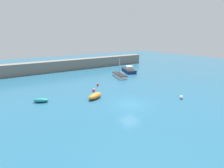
{
  "coord_description": "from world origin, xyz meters",
  "views": [
    {
      "loc": [
        -14.03,
        -16.89,
        9.01
      ],
      "look_at": [
        1.72,
        6.9,
        0.95
      ],
      "focal_mm": 28.0,
      "sensor_mm": 36.0,
      "label": 1
    }
  ],
  "objects_px": {
    "fishing_dinghy_green": "(41,100)",
    "sailboat_short_mast": "(120,75)",
    "mooring_buoy_white": "(181,97)",
    "cabin_cruiser_white": "(129,70)",
    "mooring_buoy_pink": "(94,90)",
    "rowboat_white_midwater": "(95,96)",
    "mooring_buoy_red": "(98,85)"
  },
  "relations": [
    {
      "from": "cabin_cruiser_white",
      "to": "rowboat_white_midwater",
      "type": "height_order",
      "value": "cabin_cruiser_white"
    },
    {
      "from": "cabin_cruiser_white",
      "to": "sailboat_short_mast",
      "type": "relative_size",
      "value": 1.1
    },
    {
      "from": "rowboat_white_midwater",
      "to": "sailboat_short_mast",
      "type": "relative_size",
      "value": 0.53
    },
    {
      "from": "fishing_dinghy_green",
      "to": "mooring_buoy_white",
      "type": "bearing_deg",
      "value": 0.81
    },
    {
      "from": "rowboat_white_midwater",
      "to": "mooring_buoy_white",
      "type": "height_order",
      "value": "rowboat_white_midwater"
    },
    {
      "from": "cabin_cruiser_white",
      "to": "mooring_buoy_pink",
      "type": "xyz_separation_m",
      "value": [
        -14.63,
        -8.94,
        -0.26
      ]
    },
    {
      "from": "sailboat_short_mast",
      "to": "rowboat_white_midwater",
      "type": "bearing_deg",
      "value": 145.06
    },
    {
      "from": "mooring_buoy_pink",
      "to": "fishing_dinghy_green",
      "type": "bearing_deg",
      "value": -178.46
    },
    {
      "from": "mooring_buoy_pink",
      "to": "mooring_buoy_white",
      "type": "bearing_deg",
      "value": -48.38
    },
    {
      "from": "mooring_buoy_pink",
      "to": "mooring_buoy_red",
      "type": "bearing_deg",
      "value": 49.46
    },
    {
      "from": "mooring_buoy_pink",
      "to": "mooring_buoy_white",
      "type": "distance_m",
      "value": 13.58
    },
    {
      "from": "rowboat_white_midwater",
      "to": "mooring_buoy_red",
      "type": "xyz_separation_m",
      "value": [
        3.51,
        5.55,
        -0.2
      ]
    },
    {
      "from": "sailboat_short_mast",
      "to": "mooring_buoy_pink",
      "type": "bearing_deg",
      "value": 137.32
    },
    {
      "from": "rowboat_white_midwater",
      "to": "mooring_buoy_white",
      "type": "distance_m",
      "value": 12.6
    },
    {
      "from": "mooring_buoy_pink",
      "to": "rowboat_white_midwater",
      "type": "bearing_deg",
      "value": -114.36
    },
    {
      "from": "cabin_cruiser_white",
      "to": "sailboat_short_mast",
      "type": "distance_m",
      "value": 6.06
    },
    {
      "from": "fishing_dinghy_green",
      "to": "cabin_cruiser_white",
      "type": "distance_m",
      "value": 24.73
    },
    {
      "from": "fishing_dinghy_green",
      "to": "sailboat_short_mast",
      "type": "bearing_deg",
      "value": 49.27
    },
    {
      "from": "sailboat_short_mast",
      "to": "mooring_buoy_white",
      "type": "height_order",
      "value": "sailboat_short_mast"
    },
    {
      "from": "cabin_cruiser_white",
      "to": "sailboat_short_mast",
      "type": "height_order",
      "value": "sailboat_short_mast"
    },
    {
      "from": "fishing_dinghy_green",
      "to": "sailboat_short_mast",
      "type": "distance_m",
      "value": 18.78
    },
    {
      "from": "fishing_dinghy_green",
      "to": "mooring_buoy_white",
      "type": "relative_size",
      "value": 4.45
    },
    {
      "from": "rowboat_white_midwater",
      "to": "sailboat_short_mast",
      "type": "distance_m",
      "value": 13.99
    },
    {
      "from": "fishing_dinghy_green",
      "to": "cabin_cruiser_white",
      "type": "relative_size",
      "value": 0.37
    },
    {
      "from": "mooring_buoy_red",
      "to": "sailboat_short_mast",
      "type": "bearing_deg",
      "value": 24.29
    },
    {
      "from": "fishing_dinghy_green",
      "to": "mooring_buoy_pink",
      "type": "relative_size",
      "value": 4.15
    },
    {
      "from": "sailboat_short_mast",
      "to": "mooring_buoy_red",
      "type": "relative_size",
      "value": 13.6
    },
    {
      "from": "fishing_dinghy_green",
      "to": "mooring_buoy_white",
      "type": "height_order",
      "value": "fishing_dinghy_green"
    },
    {
      "from": "cabin_cruiser_white",
      "to": "mooring_buoy_pink",
      "type": "relative_size",
      "value": 11.24
    },
    {
      "from": "mooring_buoy_white",
      "to": "mooring_buoy_red",
      "type": "xyz_separation_m",
      "value": [
        -6.9,
        12.64,
        -0.05
      ]
    },
    {
      "from": "mooring_buoy_white",
      "to": "mooring_buoy_red",
      "type": "height_order",
      "value": "mooring_buoy_white"
    },
    {
      "from": "sailboat_short_mast",
      "to": "cabin_cruiser_white",
      "type": "bearing_deg",
      "value": -42.87
    }
  ]
}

